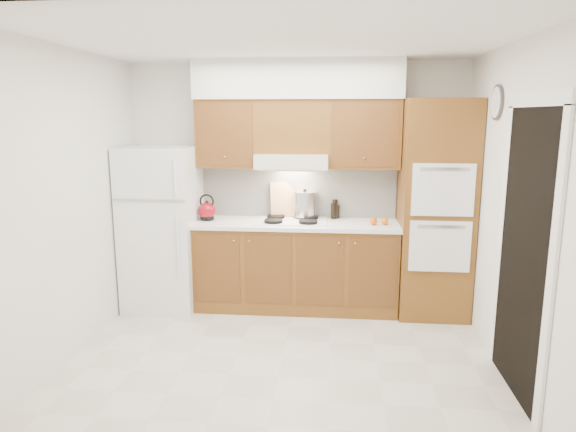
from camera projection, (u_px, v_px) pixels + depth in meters
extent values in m
plane|color=beige|center=(283.00, 357.00, 4.40)|extent=(3.60, 3.60, 0.00)
plane|color=white|center=(282.00, 41.00, 3.90)|extent=(3.60, 3.60, 0.00)
cube|color=white|center=(296.00, 184.00, 5.62)|extent=(3.60, 0.02, 2.60)
cube|color=white|center=(70.00, 205.00, 4.31)|extent=(0.02, 3.00, 2.60)
cube|color=white|center=(512.00, 212.00, 3.99)|extent=(0.02, 3.00, 2.60)
cube|color=white|center=(163.00, 228.00, 5.48)|extent=(0.75, 0.72, 1.72)
cube|color=brown|center=(296.00, 267.00, 5.49)|extent=(2.11, 0.60, 0.90)
cube|color=white|center=(296.00, 224.00, 5.39)|extent=(2.13, 0.62, 0.04)
cube|color=white|center=(298.00, 192.00, 5.62)|extent=(2.11, 0.03, 0.56)
cube|color=brown|center=(435.00, 210.00, 5.21)|extent=(0.70, 0.65, 2.20)
cube|color=brown|center=(228.00, 134.00, 5.41)|extent=(0.63, 0.33, 0.70)
cube|color=brown|center=(364.00, 134.00, 5.28)|extent=(0.73, 0.33, 0.70)
cube|color=silver|center=(292.00, 161.00, 5.35)|extent=(0.75, 0.45, 0.15)
cube|color=brown|center=(293.00, 127.00, 5.34)|extent=(0.75, 0.33, 0.55)
cube|color=silver|center=(298.00, 79.00, 5.22)|extent=(2.13, 0.36, 0.40)
cube|color=white|center=(292.00, 221.00, 5.40)|extent=(0.74, 0.50, 0.01)
cube|color=black|center=(524.00, 255.00, 3.70)|extent=(0.02, 0.90, 2.10)
cylinder|color=#3F3833|center=(497.00, 102.00, 4.36)|extent=(0.02, 0.30, 0.30)
sphere|color=maroon|center=(207.00, 211.00, 5.46)|extent=(0.22, 0.22, 0.18)
cube|color=tan|center=(284.00, 199.00, 5.59)|extent=(0.30, 0.16, 0.38)
cylinder|color=silver|center=(305.00, 204.00, 5.53)|extent=(0.32, 0.32, 0.26)
cylinder|color=black|center=(335.00, 209.00, 5.55)|extent=(0.07, 0.07, 0.21)
cylinder|color=black|center=(333.00, 211.00, 5.52)|extent=(0.07, 0.07, 0.17)
cylinder|color=black|center=(337.00, 212.00, 5.56)|extent=(0.05, 0.05, 0.15)
sphere|color=#EC5B0C|center=(373.00, 221.00, 5.24)|extent=(0.10, 0.10, 0.08)
sphere|color=#D75B0B|center=(385.00, 221.00, 5.25)|extent=(0.08, 0.08, 0.07)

